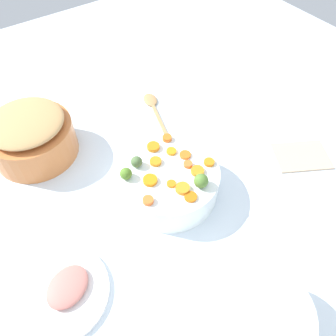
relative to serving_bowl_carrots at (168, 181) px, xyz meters
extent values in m
cube|color=white|center=(-0.02, 0.00, -0.06)|extent=(2.40, 2.40, 0.02)
cylinder|color=white|center=(0.00, 0.00, 0.00)|extent=(0.28, 0.28, 0.09)
cylinder|color=#CC743C|center=(-0.26, 0.36, 0.01)|extent=(0.26, 0.26, 0.11)
ellipsoid|color=tan|center=(-0.26, 0.36, 0.08)|extent=(0.23, 0.23, 0.04)
cylinder|color=orange|center=(-0.01, -0.07, 0.05)|extent=(0.04, 0.04, 0.01)
cylinder|color=orange|center=(-0.02, -0.04, 0.05)|extent=(0.03, 0.03, 0.01)
cylinder|color=orange|center=(0.07, 0.02, 0.05)|extent=(0.04, 0.04, 0.01)
cylinder|color=orange|center=(0.05, 0.05, 0.05)|extent=(0.04, 0.04, 0.01)
cylinder|color=orange|center=(-0.10, -0.05, 0.05)|extent=(0.04, 0.04, 0.01)
cylinder|color=orange|center=(0.06, 0.10, 0.05)|extent=(0.04, 0.04, 0.01)
cylinder|color=orange|center=(0.00, -0.11, 0.05)|extent=(0.05, 0.05, 0.01)
cylinder|color=orange|center=(0.11, -0.04, 0.05)|extent=(0.04, 0.04, 0.01)
cylinder|color=orange|center=(0.05, -0.02, 0.05)|extent=(0.03, 0.03, 0.01)
cylinder|color=orange|center=(0.01, 0.09, 0.05)|extent=(0.05, 0.05, 0.01)
cylinder|color=orange|center=(0.06, -0.05, 0.05)|extent=(0.05, 0.05, 0.01)
cylinder|color=orange|center=(-0.01, 0.04, 0.05)|extent=(0.04, 0.04, 0.01)
cylinder|color=orange|center=(-0.06, 0.00, 0.05)|extent=(0.05, 0.05, 0.01)
sphere|color=#4E6C3D|center=(-0.06, 0.06, 0.06)|extent=(0.03, 0.03, 0.03)
sphere|color=#547E31|center=(0.04, -0.09, 0.07)|extent=(0.04, 0.04, 0.04)
sphere|color=#517E27|center=(-0.10, 0.04, 0.06)|extent=(0.03, 0.03, 0.03)
cube|color=tan|center=(0.14, 0.25, -0.04)|extent=(0.07, 0.20, 0.01)
ellipsoid|color=tan|center=(0.18, 0.37, -0.04)|extent=(0.07, 0.08, 0.01)
cylinder|color=white|center=(-0.06, -0.41, 0.01)|extent=(0.22, 0.22, 0.11)
cylinder|color=white|center=(-0.38, -0.10, -0.04)|extent=(0.24, 0.24, 0.01)
ellipsoid|color=tan|center=(-0.36, -0.10, -0.02)|extent=(0.14, 0.13, 0.02)
cube|color=#CAAE8F|center=(0.42, -0.14, -0.04)|extent=(0.20, 0.19, 0.01)
camera|label=1|loc=(-0.32, -0.46, 0.75)|focal=35.47mm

